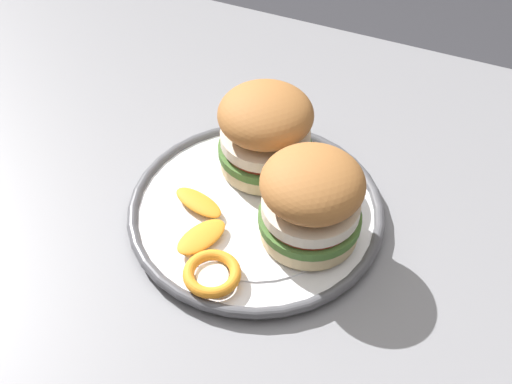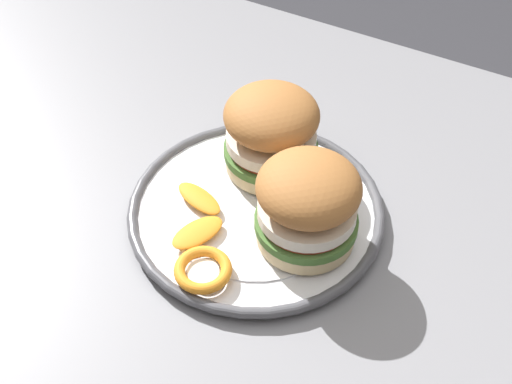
{
  "view_description": "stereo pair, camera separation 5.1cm",
  "coord_description": "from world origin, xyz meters",
  "views": [
    {
      "loc": [
        0.16,
        -0.45,
        1.37
      ],
      "look_at": [
        -0.04,
        0.03,
        0.82
      ],
      "focal_mm": 49.78,
      "sensor_mm": 36.0,
      "label": 1
    },
    {
      "loc": [
        0.21,
        -0.43,
        1.37
      ],
      "look_at": [
        -0.04,
        0.03,
        0.82
      ],
      "focal_mm": 49.78,
      "sensor_mm": 36.0,
      "label": 2
    }
  ],
  "objects": [
    {
      "name": "orange_peel_curled",
      "position": [
        -0.04,
        -0.08,
        0.8
      ],
      "size": [
        0.08,
        0.08,
        0.01
      ],
      "color": "orange",
      "rests_on": "dinner_plate"
    },
    {
      "name": "dinner_plate",
      "position": [
        -0.04,
        0.03,
        0.79
      ],
      "size": [
        0.28,
        0.28,
        0.02
      ],
      "color": "white",
      "rests_on": "dining_table"
    },
    {
      "name": "orange_peel_strip_long",
      "position": [
        -0.1,
        0.01,
        0.8
      ],
      "size": [
        0.07,
        0.04,
        0.01
      ],
      "color": "orange",
      "rests_on": "dinner_plate"
    },
    {
      "name": "sandwich_half_left",
      "position": [
        -0.05,
        0.09,
        0.85
      ],
      "size": [
        0.15,
        0.15,
        0.1
      ],
      "color": "beige",
      "rests_on": "dinner_plate"
    },
    {
      "name": "sandwich_half_right",
      "position": [
        0.03,
        0.02,
        0.85
      ],
      "size": [
        0.15,
        0.15,
        0.1
      ],
      "color": "beige",
      "rests_on": "dinner_plate"
    },
    {
      "name": "orange_peel_strip_short",
      "position": [
        -0.07,
        -0.04,
        0.8
      ],
      "size": [
        0.05,
        0.07,
        0.01
      ],
      "color": "orange",
      "rests_on": "dinner_plate"
    },
    {
      "name": "dining_table",
      "position": [
        0.0,
        0.0,
        0.66
      ],
      "size": [
        1.26,
        0.82,
        0.78
      ],
      "color": "gray",
      "rests_on": "ground"
    }
  ]
}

